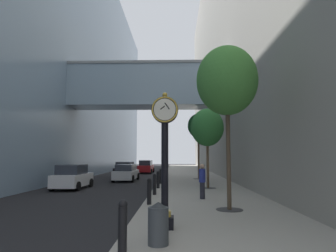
{
  "coord_description": "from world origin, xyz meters",
  "views": [
    {
      "loc": [
        1.56,
        -3.7,
        2.34
      ],
      "look_at": [
        0.95,
        18.57,
        4.59
      ],
      "focal_mm": 31.74,
      "sensor_mm": 36.0,
      "label": 1
    }
  ],
  "objects": [
    {
      "name": "bollard_sixth",
      "position": [
        0.32,
        20.24,
        0.76
      ],
      "size": [
        0.22,
        0.22,
        1.2
      ],
      "color": "black",
      "rests_on": "sidewalk_right"
    },
    {
      "name": "car_silver_mid",
      "position": [
        -3.15,
        24.36,
        0.76
      ],
      "size": [
        2.07,
        4.52,
        1.55
      ],
      "color": "#B7BABF",
      "rests_on": "ground"
    },
    {
      "name": "car_red_near",
      "position": [
        -2.56,
        37.01,
        0.84
      ],
      "size": [
        2.07,
        4.39,
        1.75
      ],
      "color": "#AD191E",
      "rests_on": "ground"
    },
    {
      "name": "ground_plane",
      "position": [
        0.0,
        27.0,
        0.0
      ],
      "size": [
        110.0,
        110.0,
        0.0
      ],
      "primitive_type": "plane",
      "color": "black",
      "rests_on": "ground"
    },
    {
      "name": "trash_bin",
      "position": [
        1.11,
        3.9,
        0.68
      ],
      "size": [
        0.53,
        0.53,
        1.05
      ],
      "color": "#383D42",
      "rests_on": "sidewalk_right"
    },
    {
      "name": "street_tree_mid_far",
      "position": [
        3.74,
        25.27,
        5.23
      ],
      "size": [
        2.07,
        2.07,
        6.33
      ],
      "color": "#333335",
      "rests_on": "sidewalk_right"
    },
    {
      "name": "building_block_left",
      "position": [
        -12.64,
        29.94,
        14.62
      ],
      "size": [
        23.89,
        80.0,
        29.35
      ],
      "color": "#758EA8",
      "rests_on": "ground"
    },
    {
      "name": "bollard_nearest",
      "position": [
        0.32,
        3.3,
        0.76
      ],
      "size": [
        0.22,
        0.22,
        1.2
      ],
      "color": "black",
      "rests_on": "sidewalk_right"
    },
    {
      "name": "sidewalk_right",
      "position": [
        3.17,
        30.0,
        0.07
      ],
      "size": [
        6.34,
        80.0,
        0.14
      ],
      "primitive_type": "cube",
      "color": "#9E998E",
      "rests_on": "ground"
    },
    {
      "name": "bollard_fifth",
      "position": [
        0.32,
        16.85,
        0.76
      ],
      "size": [
        0.22,
        0.22,
        1.2
      ],
      "color": "black",
      "rests_on": "sidewalk_right"
    },
    {
      "name": "car_black_far",
      "position": [
        -4.13,
        29.53,
        0.82
      ],
      "size": [
        2.13,
        4.4,
        1.68
      ],
      "color": "black",
      "rests_on": "ground"
    },
    {
      "name": "street_clock",
      "position": [
        1.21,
        5.6,
        2.45
      ],
      "size": [
        0.84,
        0.55,
        4.22
      ],
      "color": "black",
      "rests_on": "sidewalk_right"
    },
    {
      "name": "bollard_fourth",
      "position": [
        0.32,
        13.46,
        0.76
      ],
      "size": [
        0.22,
        0.22,
        1.2
      ],
      "color": "black",
      "rests_on": "sidewalk_right"
    },
    {
      "name": "street_tree_near",
      "position": [
        3.74,
        8.79,
        5.52
      ],
      "size": [
        2.6,
        2.6,
        6.91
      ],
      "color": "#333335",
      "rests_on": "sidewalk_right"
    },
    {
      "name": "building_block_right",
      "position": [
        10.84,
        30.0,
        16.34
      ],
      "size": [
        9.0,
        80.0,
        32.69
      ],
      "color": "gray",
      "rests_on": "ground"
    },
    {
      "name": "street_tree_mid_near",
      "position": [
        3.74,
        17.03,
        4.31
      ],
      "size": [
        2.3,
        2.3,
        5.52
      ],
      "color": "#333335",
      "rests_on": "sidewalk_right"
    },
    {
      "name": "pedestrian_walking",
      "position": [
        2.91,
        11.87,
        1.1
      ],
      "size": [
        0.48,
        0.48,
        1.79
      ],
      "color": "#23232D",
      "rests_on": "sidewalk_right"
    },
    {
      "name": "car_white_trailing",
      "position": [
        -5.84,
        17.49,
        0.83
      ],
      "size": [
        2.08,
        4.06,
        1.72
      ],
      "color": "silver",
      "rests_on": "ground"
    },
    {
      "name": "bollard_third",
      "position": [
        0.32,
        10.07,
        0.76
      ],
      "size": [
        0.22,
        0.22,
        1.2
      ],
      "color": "black",
      "rests_on": "sidewalk_right"
    }
  ]
}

